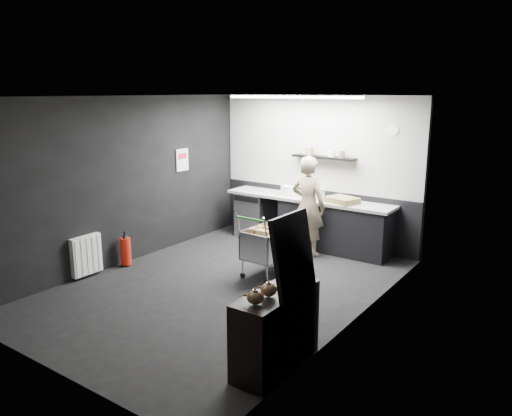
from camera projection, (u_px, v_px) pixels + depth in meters
The scene contains 22 objects.
floor at pixel (224, 286), 7.25m from camera, with size 5.50×5.50×0.00m, color black.
ceiling at pixel (221, 96), 6.63m from camera, with size 5.50×5.50×0.00m, color white.
wall_back at pixel (317, 170), 9.13m from camera, with size 5.50×5.50×0.00m, color black.
wall_front at pixel (42, 244), 4.74m from camera, with size 5.50×5.50×0.00m, color black.
wall_left at pixel (126, 181), 8.05m from camera, with size 5.50×5.50×0.00m, color black.
wall_right at pixel (356, 216), 5.82m from camera, with size 5.50×5.50×0.00m, color black.
kitchen_wall_panel at pixel (317, 143), 9.00m from camera, with size 3.95×0.02×1.70m, color beige.
dado_panel at pixel (315, 216), 9.31m from camera, with size 3.95×0.02×1.00m, color black.
floating_shelf at pixel (324, 157), 8.85m from camera, with size 1.20×0.22×0.04m, color black.
wall_clock at pixel (393, 130), 8.14m from camera, with size 0.20×0.20×0.03m, color white.
poster at pixel (182, 160), 9.03m from camera, with size 0.02×0.30×0.40m, color white.
poster_red_band at pixel (182, 156), 9.01m from camera, with size 0.01×0.22×0.10m, color red.
radiator at pixel (86, 255), 7.53m from camera, with size 0.10×0.50×0.60m, color white.
ceiling_strip at pixel (293, 97), 8.11m from camera, with size 2.40×0.20×0.04m, color white.
prep_counter at pixel (313, 222), 8.99m from camera, with size 3.20×0.61×0.90m.
person at pixel (308, 206), 8.47m from camera, with size 0.63×0.41×1.72m, color beige.
shopping_cart at pixel (269, 245), 7.64m from camera, with size 0.56×0.91×0.99m.
sideboard at pixel (278, 318), 5.05m from camera, with size 0.46×1.09×1.63m.
fire_extinguisher at pixel (126, 250), 8.04m from camera, with size 0.17×0.17×0.55m.
cardboard_box at pixel (342, 200), 8.52m from camera, with size 0.50×0.38×0.10m, color olive.
pink_tub at pixel (319, 194), 8.81m from camera, with size 0.19×0.19×0.19m, color silver.
white_container at pixel (287, 191), 9.13m from camera, with size 0.20×0.15×0.18m, color white.
Camera 1 is at (4.28, -5.30, 2.77)m, focal length 35.00 mm.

